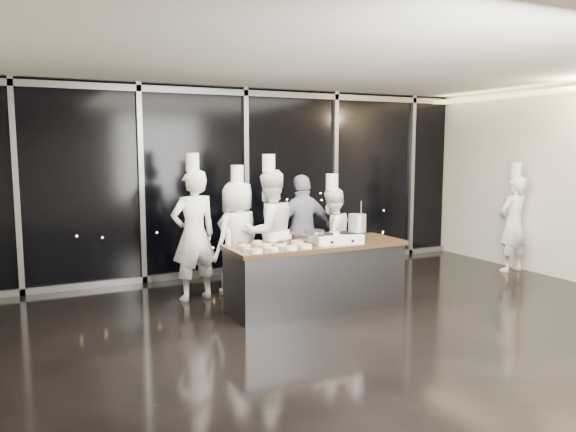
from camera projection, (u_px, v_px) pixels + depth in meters
name	position (u px, v px, depth m)	size (l,w,h in m)	color
ground	(351.00, 326.00, 6.91)	(9.00, 9.00, 0.00)	black
room_shell	(366.00, 143.00, 6.71)	(9.02, 7.02, 3.21)	beige
window_wall	(245.00, 181.00, 9.77)	(8.90, 0.11, 3.20)	black
demo_counter	(316.00, 275.00, 7.66)	(2.46, 0.86, 0.90)	#333438
stove	(336.00, 238.00, 7.60)	(0.70, 0.49, 0.14)	white
frying_pan	(313.00, 232.00, 7.48)	(0.51, 0.32, 0.05)	slate
stock_pot	(357.00, 223.00, 7.66)	(0.24, 0.24, 0.24)	#A9A9AB
prep_bowls	(278.00, 245.00, 7.26)	(1.12, 0.69, 0.05)	white
squeeze_bottle	(228.00, 236.00, 7.39)	(0.07, 0.07, 0.26)	white
chef_far_left	(194.00, 234.00, 8.01)	(0.75, 0.55, 2.11)	white
chef_left	(238.00, 237.00, 8.34)	(0.98, 0.84, 1.93)	white
chef_center	(269.00, 232.00, 8.35)	(1.00, 0.83, 2.09)	white
guest	(303.00, 230.00, 8.85)	(1.04, 0.46, 1.76)	#15173B
chef_right	(331.00, 237.00, 8.81)	(0.89, 0.79, 1.78)	white
chef_side	(513.00, 223.00, 9.84)	(0.65, 0.46, 1.92)	white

